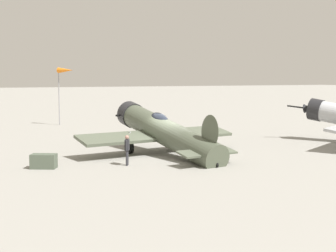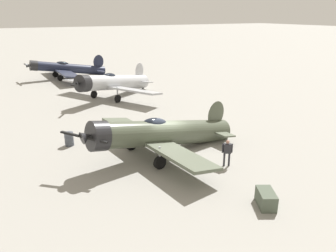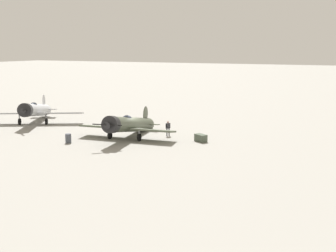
# 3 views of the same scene
# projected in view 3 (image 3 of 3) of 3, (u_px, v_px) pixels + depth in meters

# --- Properties ---
(ground_plane) EXTENTS (400.00, 400.00, 0.00)m
(ground_plane) POSITION_uv_depth(u_px,v_px,m) (131.00, 137.00, 44.76)
(ground_plane) COLOR gray
(airplane_foreground) EXTENTS (10.61, 11.65, 3.41)m
(airplane_foreground) POSITION_uv_depth(u_px,v_px,m) (129.00, 125.00, 44.01)
(airplane_foreground) COLOR #4C5442
(airplane_foreground) RESTS_ON ground_plane
(airplane_mid_apron) EXTENTS (11.70, 10.26, 3.25)m
(airplane_mid_apron) POSITION_uv_depth(u_px,v_px,m) (35.00, 110.00, 52.57)
(airplane_mid_apron) COLOR #B7BABF
(airplane_mid_apron) RESTS_ON ground_plane
(ground_crew_mechanic) EXTENTS (0.40, 0.58, 1.64)m
(ground_crew_mechanic) POSITION_uv_depth(u_px,v_px,m) (168.00, 127.00, 44.93)
(ground_crew_mechanic) COLOR #2D2D33
(ground_crew_mechanic) RESTS_ON ground_plane
(equipment_crate) EXTENTS (1.48, 1.25, 0.76)m
(equipment_crate) POSITION_uv_depth(u_px,v_px,m) (201.00, 138.00, 42.31)
(equipment_crate) COLOR #4C5647
(equipment_crate) RESTS_ON ground_plane
(fuel_drum) EXTENTS (0.63, 0.63, 0.94)m
(fuel_drum) POSITION_uv_depth(u_px,v_px,m) (68.00, 138.00, 41.70)
(fuel_drum) COLOR #474C56
(fuel_drum) RESTS_ON ground_plane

